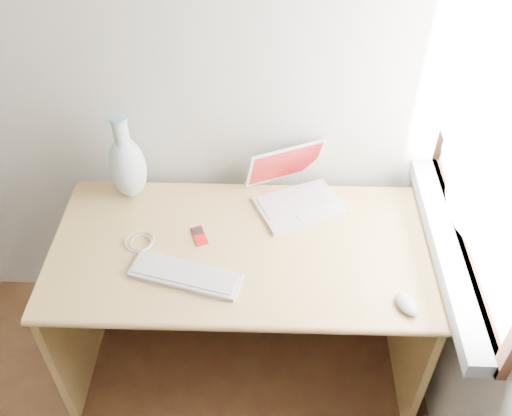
{
  "coord_description": "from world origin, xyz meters",
  "views": [
    {
      "loc": [
        1.08,
        -0.06,
        2.21
      ],
      "look_at": [
        1.03,
        1.35,
        0.91
      ],
      "focal_mm": 40.0,
      "sensor_mm": 36.0,
      "label": 1
    }
  ],
  "objects_px": {
    "external_keyboard": "(185,275)",
    "vase": "(127,165)",
    "desk": "(243,267)",
    "laptop": "(300,191)"
  },
  "relations": [
    {
      "from": "external_keyboard",
      "to": "vase",
      "type": "relative_size",
      "value": 1.11
    },
    {
      "from": "desk",
      "to": "vase",
      "type": "bearing_deg",
      "value": 156.85
    },
    {
      "from": "vase",
      "to": "desk",
      "type": "bearing_deg",
      "value": -23.15
    },
    {
      "from": "laptop",
      "to": "external_keyboard",
      "type": "bearing_deg",
      "value": -158.62
    },
    {
      "from": "desk",
      "to": "external_keyboard",
      "type": "relative_size",
      "value": 3.42
    },
    {
      "from": "laptop",
      "to": "external_keyboard",
      "type": "height_order",
      "value": "laptop"
    },
    {
      "from": "external_keyboard",
      "to": "laptop",
      "type": "bearing_deg",
      "value": 60.26
    },
    {
      "from": "external_keyboard",
      "to": "vase",
      "type": "height_order",
      "value": "vase"
    },
    {
      "from": "desk",
      "to": "vase",
      "type": "xyz_separation_m",
      "value": [
        -0.44,
        0.19,
        0.35
      ]
    },
    {
      "from": "laptop",
      "to": "vase",
      "type": "distance_m",
      "value": 0.66
    }
  ]
}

